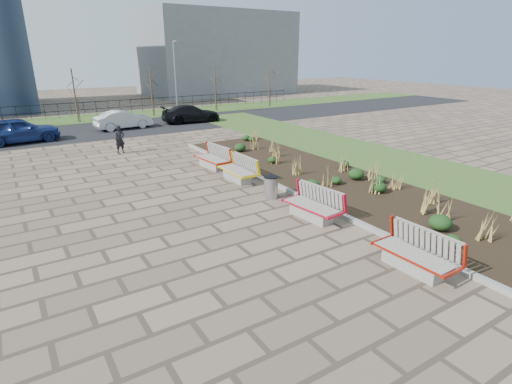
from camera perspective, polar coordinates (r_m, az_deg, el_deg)
ground at (r=10.24m, az=1.95°, el=-11.00°), size 120.00×120.00×0.00m
planting_bed at (r=17.43m, az=9.71°, el=1.97°), size 4.50×18.00×0.10m
planting_curb at (r=16.02m, az=3.48°, el=0.75°), size 0.16×18.00×0.15m
grass_verge_near at (r=20.83m, az=19.53°, el=3.89°), size 5.00×38.00×0.04m
grass_verge_far at (r=36.00m, az=-24.39°, el=9.41°), size 80.00×5.00×0.04m
road at (r=30.15m, az=-22.55°, el=8.01°), size 80.00×7.00×0.02m
bench_a at (r=10.70m, az=21.68°, el=-8.01°), size 0.94×2.12×1.00m
bench_b at (r=13.11m, az=7.94°, el=-1.73°), size 1.14×2.19×1.00m
bench_c at (r=16.92m, az=-2.74°, el=3.28°), size 0.93×2.11×1.00m
bench_d at (r=18.95m, az=-6.33°, el=4.94°), size 1.10×2.18×1.00m
litter_bin at (r=14.87m, az=2.14°, el=0.66°), size 0.52×0.52×0.83m
pedestrian at (r=22.78m, az=-18.88°, el=7.13°), size 0.62×0.48×1.52m
car_blue at (r=27.91m, az=-30.84°, el=7.58°), size 4.65×2.27×1.53m
car_silver at (r=30.20m, az=-18.41°, el=9.77°), size 4.02×1.72×1.29m
car_black at (r=31.90m, az=-9.26°, el=10.98°), size 4.67×2.24×1.31m
tree_c at (r=34.29m, az=-24.45°, el=12.42°), size 1.40×1.40×4.00m
tree_d at (r=35.67m, az=-14.70°, el=13.68°), size 1.40×1.40×4.00m
tree_e at (r=37.95m, az=-5.83°, el=14.50°), size 1.40×1.40×4.00m
tree_f at (r=41.00m, az=1.93°, el=14.93°), size 1.40×1.40×4.00m
lamp_east at (r=35.80m, az=-11.44°, el=15.55°), size 0.24×0.60×6.00m
railing_fence at (r=37.39m, az=-24.89°, el=10.62°), size 44.00×0.10×1.20m
building_grey at (r=55.27m, az=-5.80°, el=19.05°), size 18.00×12.00×10.00m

